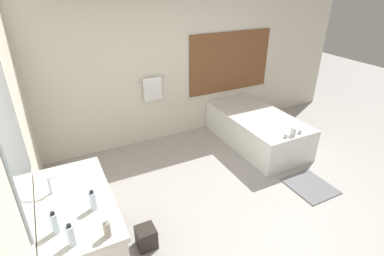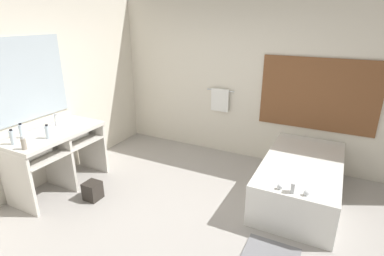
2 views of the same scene
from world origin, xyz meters
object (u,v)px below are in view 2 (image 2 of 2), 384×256
water_bottle_1 (22,131)px  waste_bin (93,191)px  bathtub (301,178)px  water_bottle_2 (48,132)px  water_bottle_3 (12,137)px  soap_dispenser (24,144)px

water_bottle_1 → waste_bin: water_bottle_1 is taller
bathtub → water_bottle_2: water_bottle_2 is taller
bathtub → water_bottle_3: size_ratio=9.41×
water_bottle_2 → water_bottle_3: size_ratio=0.96×
water_bottle_1 → waste_bin: size_ratio=0.82×
water_bottle_3 → water_bottle_2: bearing=56.1°
waste_bin → bathtub: bearing=27.8°
bathtub → waste_bin: size_ratio=7.57×
soap_dispenser → water_bottle_3: bearing=172.0°
water_bottle_3 → water_bottle_1: bearing=117.1°
bathtub → water_bottle_1: bearing=-153.7°
water_bottle_2 → soap_dispenser: 0.36m
water_bottle_1 → water_bottle_2: size_ratio=1.06×
bathtub → water_bottle_2: (-2.99, -1.49, 0.66)m
bathtub → water_bottle_2: 3.40m
water_bottle_3 → soap_dispenser: size_ratio=1.19×
bathtub → water_bottle_3: water_bottle_3 is taller
soap_dispenser → bathtub: bearing=32.1°
bathtub → waste_bin: 2.84m
waste_bin → water_bottle_1: bearing=-158.8°
water_bottle_1 → water_bottle_2: bearing=23.8°
water_bottle_2 → water_bottle_3: (-0.22, -0.33, 0.00)m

